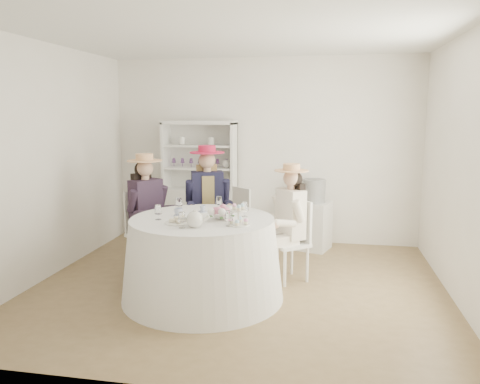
# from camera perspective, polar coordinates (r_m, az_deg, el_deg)

# --- Properties ---
(ground) EXTENTS (4.50, 4.50, 0.00)m
(ground) POSITION_cam_1_polar(r_m,az_deg,el_deg) (5.30, -0.20, -11.45)
(ground) COLOR brown
(ground) RESTS_ON ground
(ceiling) EXTENTS (4.50, 4.50, 0.00)m
(ceiling) POSITION_cam_1_polar(r_m,az_deg,el_deg) (5.01, -0.22, 18.75)
(ceiling) COLOR white
(ceiling) RESTS_ON wall_back
(wall_back) EXTENTS (4.50, 0.00, 4.50)m
(wall_back) POSITION_cam_1_polar(r_m,az_deg,el_deg) (6.94, 2.88, 5.02)
(wall_back) COLOR white
(wall_back) RESTS_ON ground
(wall_front) EXTENTS (4.50, 0.00, 4.50)m
(wall_front) POSITION_cam_1_polar(r_m,az_deg,el_deg) (3.05, -7.23, -0.91)
(wall_front) COLOR white
(wall_front) RESTS_ON ground
(wall_left) EXTENTS (0.00, 4.50, 4.50)m
(wall_left) POSITION_cam_1_polar(r_m,az_deg,el_deg) (5.83, -22.54, 3.42)
(wall_left) COLOR white
(wall_left) RESTS_ON ground
(wall_right) EXTENTS (0.00, 4.50, 4.50)m
(wall_right) POSITION_cam_1_polar(r_m,az_deg,el_deg) (5.07, 25.68, 2.38)
(wall_right) COLOR white
(wall_right) RESTS_ON ground
(tea_table) EXTENTS (1.67, 1.67, 0.85)m
(tea_table) POSITION_cam_1_polar(r_m,az_deg,el_deg) (4.90, -4.57, -8.04)
(tea_table) COLOR white
(tea_table) RESTS_ON ground
(hutch) EXTENTS (1.15, 0.63, 1.80)m
(hutch) POSITION_cam_1_polar(r_m,az_deg,el_deg) (6.99, -4.80, -0.86)
(hutch) COLOR silver
(hutch) RESTS_ON ground
(side_table) EXTENTS (0.55, 0.55, 0.68)m
(side_table) POSITION_cam_1_polar(r_m,az_deg,el_deg) (6.68, 8.89, -4.05)
(side_table) COLOR silver
(side_table) RESTS_ON ground
(hatbox) EXTENTS (0.39, 0.39, 0.32)m
(hatbox) POSITION_cam_1_polar(r_m,az_deg,el_deg) (6.58, 9.00, 0.17)
(hatbox) COLOR black
(hatbox) RESTS_ON side_table
(guest_left) EXTENTS (0.61, 0.57, 1.43)m
(guest_left) POSITION_cam_1_polar(r_m,az_deg,el_deg) (5.66, -11.23, -1.74)
(guest_left) COLOR silver
(guest_left) RESTS_ON ground
(guest_mid) EXTENTS (0.57, 0.62, 1.51)m
(guest_mid) POSITION_cam_1_polar(r_m,az_deg,el_deg) (5.83, -3.96, -0.78)
(guest_mid) COLOR silver
(guest_mid) RESTS_ON ground
(guest_right) EXTENTS (0.58, 0.56, 1.35)m
(guest_right) POSITION_cam_1_polar(r_m,az_deg,el_deg) (5.30, 5.98, -2.89)
(guest_right) COLOR silver
(guest_right) RESTS_ON ground
(spare_chair) EXTENTS (0.52, 0.52, 0.90)m
(spare_chair) POSITION_cam_1_polar(r_m,az_deg,el_deg) (6.55, 0.83, -2.95)
(spare_chair) COLOR silver
(spare_chair) RESTS_ON ground
(teacup_a) EXTENTS (0.12, 0.12, 0.07)m
(teacup_a) POSITION_cam_1_polar(r_m,az_deg,el_deg) (4.92, -7.50, -2.47)
(teacup_a) COLOR white
(teacup_a) RESTS_ON tea_table
(teacup_b) EXTENTS (0.09, 0.09, 0.06)m
(teacup_b) POSITION_cam_1_polar(r_m,az_deg,el_deg) (5.07, -4.57, -2.11)
(teacup_b) COLOR white
(teacup_b) RESTS_ON tea_table
(teacup_c) EXTENTS (0.11, 0.11, 0.07)m
(teacup_c) POSITION_cam_1_polar(r_m,az_deg,el_deg) (4.92, -1.33, -2.43)
(teacup_c) COLOR white
(teacup_c) RESTS_ON tea_table
(flower_bowl) EXTENTS (0.22, 0.22, 0.05)m
(flower_bowl) POSITION_cam_1_polar(r_m,az_deg,el_deg) (4.73, -2.08, -2.98)
(flower_bowl) COLOR white
(flower_bowl) RESTS_ON tea_table
(flower_arrangement) EXTENTS (0.20, 0.20, 0.07)m
(flower_arrangement) POSITION_cam_1_polar(r_m,az_deg,el_deg) (4.65, -2.40, -2.34)
(flower_arrangement) COLOR #D86C92
(flower_arrangement) RESTS_ON tea_table
(table_teapot) EXTENTS (0.23, 0.16, 0.17)m
(table_teapot) POSITION_cam_1_polar(r_m,az_deg,el_deg) (4.40, -5.49, -3.36)
(table_teapot) COLOR white
(table_teapot) RESTS_ON tea_table
(sandwich_plate) EXTENTS (0.27, 0.27, 0.06)m
(sandwich_plate) POSITION_cam_1_polar(r_m,az_deg,el_deg) (4.58, -7.51, -3.62)
(sandwich_plate) COLOR white
(sandwich_plate) RESTS_ON tea_table
(cupcake_stand) EXTENTS (0.21, 0.21, 0.20)m
(cupcake_stand) POSITION_cam_1_polar(r_m,az_deg,el_deg) (4.46, -0.18, -3.14)
(cupcake_stand) COLOR white
(cupcake_stand) RESTS_ON tea_table
(stemware_set) EXTENTS (0.91, 0.95, 0.15)m
(stemware_set) POSITION_cam_1_polar(r_m,az_deg,el_deg) (4.77, -4.65, -2.31)
(stemware_set) COLOR white
(stemware_set) RESTS_ON tea_table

